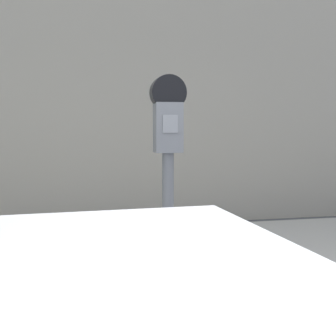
{
  "coord_description": "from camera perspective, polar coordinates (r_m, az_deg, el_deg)",
  "views": [
    {
      "loc": [
        -1.0,
        -1.83,
        1.35
      ],
      "look_at": [
        -0.34,
        1.14,
        1.06
      ],
      "focal_mm": 50.0,
      "sensor_mm": 36.0,
      "label": 1
    }
  ],
  "objects": [
    {
      "name": "parking_meter",
      "position": [
        3.05,
        0.0,
        1.9
      ],
      "size": [
        0.23,
        0.13,
        1.54
      ],
      "color": "slate",
      "rests_on": "sidewalk"
    },
    {
      "name": "sidewalk",
      "position": [
        4.35,
        1.37,
        -11.86
      ],
      "size": [
        24.0,
        2.8,
        0.13
      ],
      "color": "#BCB7AD",
      "rests_on": "ground_plane"
    },
    {
      "name": "building_facade",
      "position": [
        6.53,
        -3.54,
        19.8
      ],
      "size": [
        24.0,
        0.3,
        5.96
      ],
      "color": "beige",
      "rests_on": "ground_plane"
    }
  ]
}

